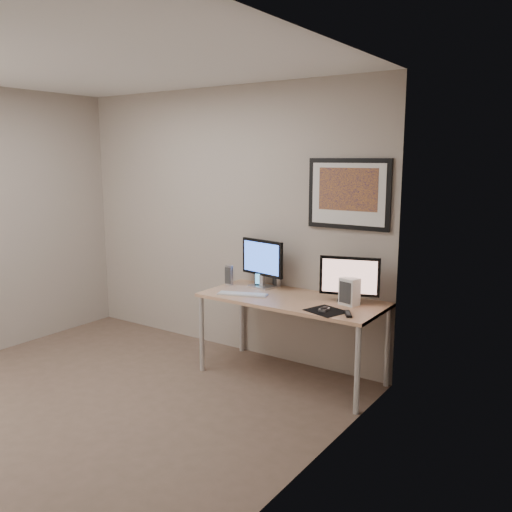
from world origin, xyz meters
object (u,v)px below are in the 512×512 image
object	(u,v)px
desk	(292,305)
monitor_large	(262,261)
framed_art	(349,194)
monitor_tv	(350,278)
speaker_left	(229,275)
speaker_right	(278,277)
phone_dock	(258,280)
fan_unit	(350,292)
keyboard	(243,294)

from	to	relation	value
desk	monitor_large	bearing A→B (deg)	156.95
framed_art	monitor_tv	world-z (taller)	framed_art
desk	speaker_left	xyz separation A→B (m)	(-0.75, 0.10, 0.16)
framed_art	speaker_right	distance (m)	1.06
desk	phone_dock	world-z (taller)	phone_dock
monitor_tv	speaker_right	bearing A→B (deg)	151.25
phone_dock	fan_unit	distance (m)	0.98
monitor_tv	speaker_left	distance (m)	1.23
framed_art	phone_dock	size ratio (longest dim) A/B	5.35
monitor_large	phone_dock	bearing A→B (deg)	-157.51
monitor_large	speaker_right	bearing A→B (deg)	64.38
keyboard	speaker_left	bearing A→B (deg)	123.27
fan_unit	desk	bearing A→B (deg)	-156.43
speaker_right	keyboard	xyz separation A→B (m)	(-0.08, -0.46, -0.08)
speaker_left	fan_unit	distance (m)	1.25
desk	speaker_right	xyz separation A→B (m)	(-0.34, 0.31, 0.15)
monitor_tv	keyboard	size ratio (longest dim) A/B	1.10
monitor_large	monitor_tv	distance (m)	0.90
desk	monitor_large	distance (m)	0.56
framed_art	monitor_large	bearing A→B (deg)	-169.17
monitor_large	fan_unit	world-z (taller)	monitor_large
framed_art	speaker_right	world-z (taller)	framed_art
speaker_left	framed_art	bearing A→B (deg)	-4.60
monitor_tv	speaker_right	distance (m)	0.84
framed_art	fan_unit	world-z (taller)	framed_art
desk	speaker_left	bearing A→B (deg)	172.48
monitor_tv	desk	bearing A→B (deg)	179.02
desk	speaker_right	size ratio (longest dim) A/B	9.34
speaker_right	fan_unit	xyz separation A→B (m)	(0.84, -0.23, 0.03)
monitor_large	fan_unit	distance (m)	0.95
framed_art	keyboard	size ratio (longest dim) A/B	1.69
keyboard	fan_unit	xyz separation A→B (m)	(0.92, 0.23, 0.10)
speaker_left	speaker_right	xyz separation A→B (m)	(0.41, 0.21, -0.01)
framed_art	monitor_large	size ratio (longest dim) A/B	1.53
monitor_large	keyboard	size ratio (longest dim) A/B	1.11
monitor_tv	fan_unit	size ratio (longest dim) A/B	2.16
monitor_large	phone_dock	world-z (taller)	monitor_large
monitor_large	speaker_left	distance (m)	0.37
desk	phone_dock	bearing A→B (deg)	159.66
phone_dock	fan_unit	bearing A→B (deg)	-19.07
monitor_tv	speaker_right	xyz separation A→B (m)	(-0.81, 0.17, -0.12)
phone_dock	monitor_large	bearing A→B (deg)	-1.94
framed_art	speaker_right	bearing A→B (deg)	-177.84
desk	framed_art	bearing A→B (deg)	43.46
keyboard	monitor_large	bearing A→B (deg)	72.62
framed_art	keyboard	bearing A→B (deg)	-147.61
monitor_large	speaker_left	xyz separation A→B (m)	(-0.32, -0.08, -0.16)
speaker_right	fan_unit	bearing A→B (deg)	5.26
speaker_right	phone_dock	size ratio (longest dim) A/B	1.22
framed_art	monitor_large	xyz separation A→B (m)	(-0.78, -0.15, -0.64)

